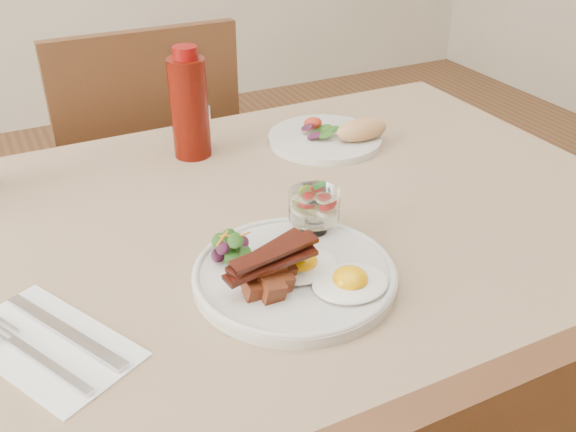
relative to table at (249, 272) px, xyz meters
name	(u,v)px	position (x,y,z in m)	size (l,w,h in m)	color
table	(249,272)	(0.00, 0.00, 0.00)	(1.33, 0.88, 0.75)	#57321B
chair_far	(147,180)	(0.00, 0.66, -0.14)	(0.42, 0.42, 0.93)	#57321B
main_plate	(294,276)	(0.00, -0.16, 0.10)	(0.28, 0.28, 0.02)	silver
fried_eggs	(325,272)	(0.03, -0.19, 0.11)	(0.17, 0.19, 0.03)	white
bacon_potato_pile	(270,270)	(-0.04, -0.18, 0.13)	(0.13, 0.08, 0.06)	brown
side_salad	(232,248)	(-0.06, -0.09, 0.12)	(0.07, 0.06, 0.04)	#1C4A13
fruit_cup	(314,206)	(0.08, -0.08, 0.15)	(0.08, 0.08, 0.08)	white
second_plate	(334,136)	(0.28, 0.22, 0.10)	(0.23, 0.23, 0.06)	silver
ketchup_bottle	(189,106)	(0.01, 0.29, 0.19)	(0.09, 0.09, 0.21)	#500B04
hot_sauce_bottle	(201,121)	(0.03, 0.29, 0.15)	(0.04, 0.04, 0.13)	#500B04
napkin_cutlery	(49,343)	(-0.32, -0.15, 0.09)	(0.22, 0.26, 0.01)	white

